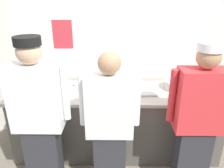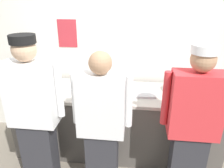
{
  "view_description": "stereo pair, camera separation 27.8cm",
  "coord_description": "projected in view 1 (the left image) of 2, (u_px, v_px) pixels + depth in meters",
  "views": [
    {
      "loc": [
        -0.03,
        -2.15,
        2.07
      ],
      "look_at": [
        -0.06,
        0.42,
        1.01
      ],
      "focal_mm": 34.7,
      "sensor_mm": 36.0,
      "label": 1
    },
    {
      "loc": [
        0.25,
        -2.13,
        2.07
      ],
      "look_at": [
        -0.06,
        0.42,
        1.01
      ],
      "focal_mm": 34.7,
      "sensor_mm": 36.0,
      "label": 2
    }
  ],
  "objects": [
    {
      "name": "wall_back",
      "position": [
        117.0,
        40.0,
        3.04
      ],
      "size": [
        4.25,
        0.11,
        2.95
      ],
      "color": "silver",
      "rests_on": "ground"
    },
    {
      "name": "prep_counter",
      "position": [
        116.0,
        121.0,
        2.97
      ],
      "size": [
        2.71,
        0.75,
        0.92
      ],
      "color": "#56514C",
      "rests_on": "ground"
    },
    {
      "name": "chef_near_left",
      "position": [
        39.0,
        118.0,
        2.15
      ],
      "size": [
        0.63,
        0.24,
        1.74
      ],
      "color": "#2D2D33",
      "rests_on": "ground"
    },
    {
      "name": "chef_center",
      "position": [
        110.0,
        126.0,
        2.15
      ],
      "size": [
        0.6,
        0.24,
        1.62
      ],
      "color": "#2D2D33",
      "rests_on": "ground"
    },
    {
      "name": "chef_far_right",
      "position": [
        197.0,
        120.0,
        2.17
      ],
      "size": [
        0.61,
        0.24,
        1.69
      ],
      "color": "#2D2D33",
      "rests_on": "ground"
    },
    {
      "name": "plate_stack_front",
      "position": [
        46.0,
        92.0,
        2.71
      ],
      "size": [
        0.25,
        0.25,
        0.06
      ],
      "color": "white",
      "rests_on": "prep_counter"
    },
    {
      "name": "plate_stack_rear",
      "position": [
        67.0,
        92.0,
        2.67
      ],
      "size": [
        0.23,
        0.23,
        0.08
      ],
      "color": "white",
      "rests_on": "prep_counter"
    },
    {
      "name": "mixing_bowl_steel",
      "position": [
        179.0,
        85.0,
        2.84
      ],
      "size": [
        0.39,
        0.39,
        0.11
      ],
      "primitive_type": "cylinder",
      "color": "#B7BABF",
      "rests_on": "prep_counter"
    },
    {
      "name": "sheet_tray",
      "position": [
        139.0,
        91.0,
        2.76
      ],
      "size": [
        0.42,
        0.31,
        0.02
      ],
      "primitive_type": "cube",
      "rotation": [
        0.0,
        0.0,
        0.04
      ],
      "color": "#B7BABF",
      "rests_on": "prep_counter"
    },
    {
      "name": "squeeze_bottle_primary",
      "position": [
        30.0,
        81.0,
        2.87
      ],
      "size": [
        0.06,
        0.06,
        0.18
      ],
      "color": "orange",
      "rests_on": "prep_counter"
    },
    {
      "name": "squeeze_bottle_secondary",
      "position": [
        23.0,
        87.0,
        2.68
      ],
      "size": [
        0.06,
        0.06,
        0.2
      ],
      "color": "orange",
      "rests_on": "prep_counter"
    },
    {
      "name": "squeeze_bottle_spare",
      "position": [
        56.0,
        82.0,
        2.83
      ],
      "size": [
        0.05,
        0.05,
        0.2
      ],
      "color": "orange",
      "rests_on": "prep_counter"
    },
    {
      "name": "ramekin_red_sauce",
      "position": [
        108.0,
        95.0,
        2.64
      ],
      "size": [
        0.09,
        0.09,
        0.04
      ],
      "color": "white",
      "rests_on": "prep_counter"
    },
    {
      "name": "ramekin_green_sauce",
      "position": [
        83.0,
        97.0,
        2.59
      ],
      "size": [
        0.1,
        0.1,
        0.04
      ],
      "color": "white",
      "rests_on": "prep_counter"
    },
    {
      "name": "deli_cup",
      "position": [
        182.0,
        95.0,
        2.58
      ],
      "size": [
        0.09,
        0.09,
        0.08
      ],
      "primitive_type": "cylinder",
      "color": "white",
      "rests_on": "prep_counter"
    },
    {
      "name": "chefs_knife",
      "position": [
        76.0,
        86.0,
        2.94
      ],
      "size": [
        0.28,
        0.03,
        0.02
      ],
      "color": "#B7BABF",
      "rests_on": "prep_counter"
    }
  ]
}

